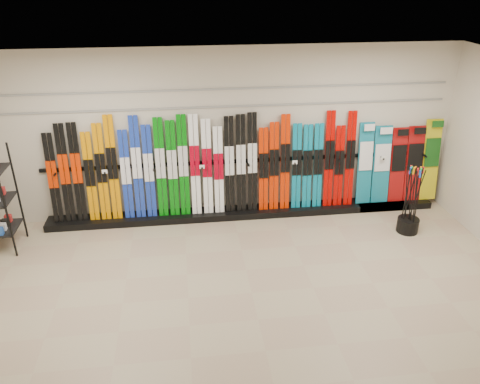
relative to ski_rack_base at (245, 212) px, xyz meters
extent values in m
plane|color=tan|center=(-0.22, -2.28, -0.06)|extent=(8.00, 8.00, 0.00)
plane|color=beige|center=(-0.22, 0.22, 1.44)|extent=(8.00, 0.00, 8.00)
plane|color=silver|center=(-0.22, -2.28, 2.94)|extent=(8.00, 8.00, 0.00)
cube|color=black|center=(0.00, 0.00, 0.00)|extent=(8.00, 0.40, 0.12)
cube|color=black|center=(-3.28, 0.04, 0.84)|extent=(0.17, 0.20, 1.57)
cube|color=black|center=(-3.08, 0.05, 0.92)|extent=(0.17, 0.22, 1.72)
cube|color=black|center=(-2.88, 0.05, 0.92)|extent=(0.17, 0.22, 1.73)
cube|color=#D57F00|center=(-2.67, 0.04, 0.84)|extent=(0.17, 0.20, 1.56)
cube|color=#D57F00|center=(-2.47, 0.05, 0.91)|extent=(0.17, 0.21, 1.70)
cube|color=#D57F00|center=(-2.28, 0.06, 0.97)|extent=(0.17, 0.23, 1.83)
cube|color=#1731A0|center=(-2.07, 0.04, 0.84)|extent=(0.17, 0.20, 1.57)
cube|color=#1731A0|center=(-1.87, 0.05, 0.96)|extent=(0.17, 0.23, 1.80)
cube|color=#1731A0|center=(-1.68, 0.05, 0.88)|extent=(0.17, 0.21, 1.64)
cube|color=#056E0A|center=(-1.47, 0.05, 0.94)|extent=(0.17, 0.22, 1.76)
cube|color=#056E0A|center=(-1.27, 0.05, 0.91)|extent=(0.17, 0.21, 1.70)
cube|color=#056E0A|center=(-1.08, 0.05, 0.96)|extent=(0.17, 0.22, 1.79)
cube|color=white|center=(-0.88, 0.05, 0.95)|extent=(0.17, 0.22, 1.79)
cube|color=white|center=(-0.67, 0.05, 0.91)|extent=(0.17, 0.21, 1.70)
cube|color=white|center=(-0.47, 0.04, 0.84)|extent=(0.17, 0.20, 1.56)
cube|color=black|center=(-0.28, 0.05, 0.93)|extent=(0.17, 0.22, 1.73)
cube|color=black|center=(-0.07, 0.05, 0.94)|extent=(0.17, 0.22, 1.76)
cube|color=black|center=(0.13, 0.05, 0.95)|extent=(0.17, 0.22, 1.78)
cube|color=red|center=(0.33, 0.04, 0.81)|extent=(0.17, 0.19, 1.51)
cube|color=red|center=(0.52, 0.04, 0.86)|extent=(0.17, 0.20, 1.60)
cube|color=red|center=(0.72, 0.05, 0.92)|extent=(0.17, 0.22, 1.73)
cube|color=#077292|center=(0.93, 0.04, 0.84)|extent=(0.17, 0.20, 1.56)
cube|color=#077292|center=(1.13, 0.04, 0.83)|extent=(0.17, 0.19, 1.53)
cube|color=#077292|center=(1.33, 0.04, 0.83)|extent=(0.17, 0.20, 1.55)
cube|color=#B20400|center=(1.53, 0.05, 0.94)|extent=(0.17, 0.22, 1.76)
cube|color=#B20400|center=(1.72, 0.04, 0.81)|extent=(0.17, 0.19, 1.49)
cube|color=#B20400|center=(1.92, 0.05, 0.93)|extent=(0.17, 0.22, 1.74)
cube|color=#14728C|center=(2.23, 0.08, 0.82)|extent=(0.27, 0.23, 1.52)
cube|color=#14728C|center=(2.54, 0.07, 0.78)|extent=(0.33, 0.22, 1.44)
cube|color=#990C0C|center=(2.87, 0.07, 0.76)|extent=(0.29, 0.22, 1.40)
cube|color=#990C0C|center=(3.19, 0.07, 0.77)|extent=(0.32, 0.22, 1.41)
cube|color=gold|center=(3.51, 0.08, 0.82)|extent=(0.32, 0.24, 1.53)
cylinder|color=black|center=(2.69, -0.94, 0.07)|extent=(0.37, 0.37, 0.25)
cylinder|color=black|center=(2.68, -0.98, 0.55)|extent=(0.06, 0.10, 1.18)
cylinder|color=black|center=(2.68, -0.91, 0.55)|extent=(0.10, 0.13, 1.17)
cylinder|color=black|center=(2.58, -0.93, 0.55)|extent=(0.04, 0.12, 1.18)
cylinder|color=black|center=(2.72, -0.98, 0.55)|extent=(0.13, 0.15, 1.17)
cylinder|color=black|center=(2.79, -0.93, 0.55)|extent=(0.07, 0.08, 1.18)
cylinder|color=black|center=(2.63, -0.94, 0.55)|extent=(0.10, 0.05, 1.18)
cylinder|color=black|center=(2.68, -1.07, 0.55)|extent=(0.14, 0.02, 1.18)
cylinder|color=black|center=(2.62, -0.88, 0.55)|extent=(0.13, 0.12, 1.17)
cylinder|color=black|center=(2.63, -0.86, 0.55)|extent=(0.15, 0.04, 1.17)
cylinder|color=black|center=(2.76, -0.93, 0.55)|extent=(0.11, 0.07, 1.18)
cube|color=gray|center=(-0.22, 0.20, 1.94)|extent=(7.60, 0.02, 0.03)
cube|color=gray|center=(-0.22, 0.20, 2.24)|extent=(7.60, 0.02, 0.03)
camera|label=1|loc=(-1.07, -7.51, 4.07)|focal=35.00mm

